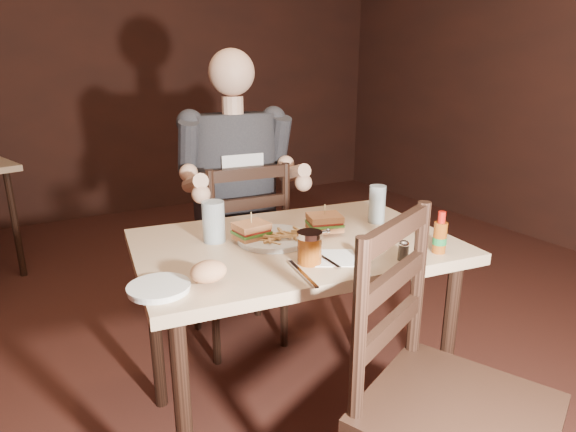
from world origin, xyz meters
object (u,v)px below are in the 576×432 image
dinner_plate (273,239)px  glass_right (377,204)px  glass_left (214,222)px  main_table (295,264)px  chair_far (237,253)px  syrup_dispenser (310,248)px  hot_sauce (440,232)px  diner (237,157)px  chair_near (459,412)px  side_plate (159,289)px

dinner_plate → glass_right: bearing=-1.3°
glass_left → main_table: bearing=-28.9°
chair_far → glass_right: bearing=121.1°
syrup_dispenser → main_table: bearing=79.1°
dinner_plate → hot_sauce: hot_sauce is taller
diner → glass_left: 0.60m
chair_far → dinner_plate: size_ratio=3.69×
hot_sauce → syrup_dispenser: 0.45m
chair_near → side_plate: bearing=114.9°
chair_near → syrup_dispenser: size_ratio=9.49×
main_table → side_plate: size_ratio=7.02×
hot_sauce → glass_right: bearing=84.8°
diner → syrup_dispenser: size_ratio=9.10×
chair_far → syrup_dispenser: bearing=85.9°
diner → glass_right: (0.34, -0.61, -0.13)m
dinner_plate → hot_sauce: size_ratio=1.79×
chair_far → chair_near: 1.39m
chair_far → hot_sauce: 1.12m
side_plate → syrup_dispenser: bearing=-4.6°
diner → glass_left: (-0.31, -0.49, -0.13)m
syrup_dispenser → chair_near: bearing=-66.4°
main_table → syrup_dispenser: syrup_dispenser is taller
main_table → diner: diner is taller
dinner_plate → hot_sauce: 0.58m
diner → side_plate: bearing=-122.7°
chair_near → dinner_plate: chair_near is taller
chair_far → side_plate: size_ratio=5.59×
chair_far → syrup_dispenser: (-0.13, -0.88, 0.35)m
main_table → chair_near: (0.09, -0.71, -0.18)m
glass_right → syrup_dispenser: bearing=-153.9°
chair_far → dinner_plate: (-0.13, -0.64, 0.30)m
glass_left → glass_right: bearing=-10.0°
hot_sauce → chair_near: bearing=-126.9°
main_table → glass_left: bearing=151.1°
glass_right → chair_near: bearing=-112.9°
side_plate → glass_left: bearing=46.9°
main_table → glass_left: glass_left is taller
glass_left → glass_right: (0.65, -0.11, 0.00)m
chair_near → side_plate: chair_near is taller
chair_near → diner: (-0.03, 1.34, 0.47)m
glass_right → hot_sauce: size_ratio=1.05×
diner → chair_near: bearing=-84.6°
main_table → hot_sauce: bearing=-43.1°
diner → syrup_dispenser: bearing=-94.3°
chair_far → side_plate: bearing=58.8°
chair_far → hot_sauce: bearing=110.6°
dinner_plate → glass_right: size_ratio=1.71×
hot_sauce → side_plate: hot_sauce is taller
main_table → side_plate: (-0.54, -0.16, 0.10)m
dinner_plate → side_plate: size_ratio=1.51×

